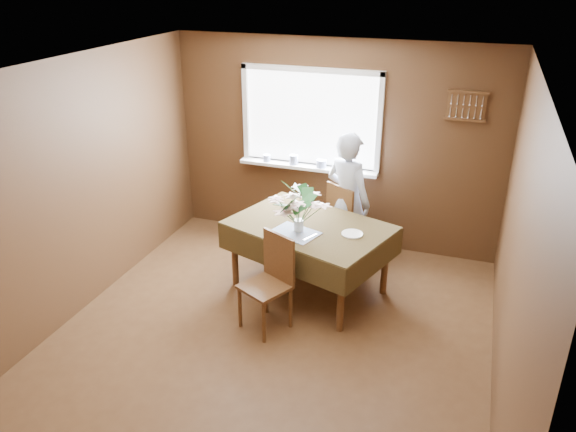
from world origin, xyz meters
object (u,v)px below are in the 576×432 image
(chair_near, at_px, (271,278))
(flower_bouquet, at_px, (299,205))
(dining_table, at_px, (309,233))
(seated_woman, at_px, (348,201))
(chair_far, at_px, (346,220))

(chair_near, relative_size, flower_bouquet, 1.87)
(dining_table, relative_size, seated_woman, 1.16)
(dining_table, height_order, chair_near, chair_near)
(dining_table, distance_m, chair_near, 0.76)
(dining_table, bearing_deg, flower_bouquet, -89.65)
(chair_far, relative_size, seated_woman, 0.61)
(chair_far, distance_m, chair_near, 1.52)
(chair_near, xyz_separation_m, seated_woman, (0.39, 1.42, 0.28))
(dining_table, bearing_deg, chair_near, -83.20)
(chair_near, bearing_deg, dining_table, 104.65)
(dining_table, xyz_separation_m, chair_near, (-0.15, -0.73, -0.17))
(dining_table, relative_size, chair_far, 1.90)
(dining_table, bearing_deg, chair_far, 92.76)
(seated_woman, relative_size, flower_bouquet, 3.17)
(seated_woman, bearing_deg, flower_bouquet, 96.59)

